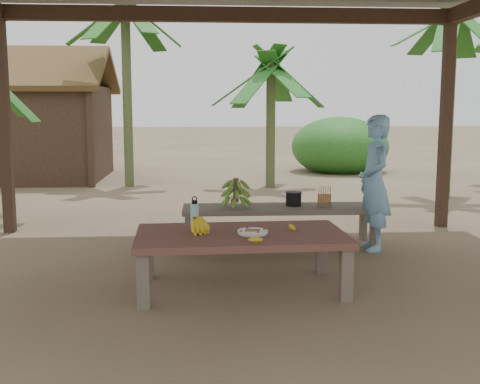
{
  "coord_description": "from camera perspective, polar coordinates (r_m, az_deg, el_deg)",
  "views": [
    {
      "loc": [
        -0.4,
        -5.35,
        1.59
      ],
      "look_at": [
        -0.03,
        0.12,
        0.8
      ],
      "focal_mm": 45.0,
      "sensor_mm": 36.0,
      "label": 1
    }
  ],
  "objects": [
    {
      "name": "ground",
      "position": [
        5.59,
        0.38,
        -8.31
      ],
      "size": [
        80.0,
        80.0,
        0.0
      ],
      "primitive_type": "plane",
      "color": "brown",
      "rests_on": "ground"
    },
    {
      "name": "banana_plant_n",
      "position": [
        11.67,
        2.96,
        10.75
      ],
      "size": [
        1.8,
        1.8,
        2.58
      ],
      "color": "#596638",
      "rests_on": "ground"
    },
    {
      "name": "work_table",
      "position": [
        5.22,
        0.08,
        -4.58
      ],
      "size": [
        1.83,
        1.06,
        0.5
      ],
      "rotation": [
        0.0,
        0.0,
        0.04
      ],
      "color": "brown",
      "rests_on": "ground"
    },
    {
      "name": "hut",
      "position": [
        13.97,
        -21.07,
        5.68
      ],
      "size": [
        4.4,
        3.43,
        2.85
      ],
      "color": "black",
      "rests_on": "ground"
    },
    {
      "name": "loose_banana_side",
      "position": [
        5.35,
        4.95,
        -3.35
      ],
      "size": [
        0.08,
        0.14,
        0.04
      ],
      "primitive_type": "ellipsoid",
      "rotation": [
        0.0,
        0.0,
        0.29
      ],
      "color": "yellow",
      "rests_on": "work_table"
    },
    {
      "name": "water_flask",
      "position": [
        5.45,
        -4.33,
        -2.1
      ],
      "size": [
        0.07,
        0.07,
        0.28
      ],
      "color": "#3CB3BE",
      "rests_on": "work_table"
    },
    {
      "name": "banana_plant_ne",
      "position": [
        11.01,
        19.51,
        14.5
      ],
      "size": [
        1.8,
        1.8,
        3.38
      ],
      "color": "#596638",
      "rests_on": "ground"
    },
    {
      "name": "cooking_pot",
      "position": [
        6.92,
        5.1,
        -0.67
      ],
      "size": [
        0.18,
        0.18,
        0.15
      ],
      "primitive_type": "cylinder",
      "color": "black",
      "rests_on": "bench"
    },
    {
      "name": "bench",
      "position": [
        6.86,
        3.79,
        -1.85
      ],
      "size": [
        2.21,
        0.62,
        0.45
      ],
      "rotation": [
        0.0,
        0.0,
        -0.01
      ],
      "color": "brown",
      "rests_on": "ground"
    },
    {
      "name": "green_banana_stalk",
      "position": [
        6.78,
        -0.39,
        0.0
      ],
      "size": [
        0.31,
        0.31,
        0.35
      ],
      "primitive_type": null,
      "rotation": [
        0.0,
        0.0,
        -0.01
      ],
      "color": "#598C2D",
      "rests_on": "bench"
    },
    {
      "name": "loose_banana_front",
      "position": [
        4.84,
        1.5,
        -4.55
      ],
      "size": [
        0.15,
        0.11,
        0.04
      ],
      "primitive_type": "ellipsoid",
      "rotation": [
        0.0,
        0.0,
        2.11
      ],
      "color": "yellow",
      "rests_on": "work_table"
    },
    {
      "name": "plate",
      "position": [
        5.15,
        1.21,
        -3.82
      ],
      "size": [
        0.26,
        0.26,
        0.04
      ],
      "color": "white",
      "rests_on": "work_table"
    },
    {
      "name": "skewer_rack",
      "position": [
        6.86,
        8.01,
        -0.43
      ],
      "size": [
        0.18,
        0.08,
        0.24
      ],
      "primitive_type": null,
      "rotation": [
        0.0,
        0.0,
        -0.01
      ],
      "color": "#A57F47",
      "rests_on": "bench"
    },
    {
      "name": "ripe_banana_bunch",
      "position": [
        5.21,
        -4.34,
        -3.05
      ],
      "size": [
        0.3,
        0.27,
        0.15
      ],
      "primitive_type": null,
      "rotation": [
        0.0,
        0.0,
        -0.24
      ],
      "color": "yellow",
      "rests_on": "work_table"
    },
    {
      "name": "woman",
      "position": [
        6.77,
        12.61,
        0.85
      ],
      "size": [
        0.38,
        0.56,
        1.49
      ],
      "primitive_type": "imported",
      "rotation": [
        0.0,
        0.0,
        -1.53
      ],
      "color": "#6FA8D3",
      "rests_on": "ground"
    },
    {
      "name": "banana_plant_nw",
      "position": [
        12.1,
        -10.83,
        15.88
      ],
      "size": [
        1.8,
        1.8,
        3.74
      ],
      "color": "#596638",
      "rests_on": "ground"
    }
  ]
}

